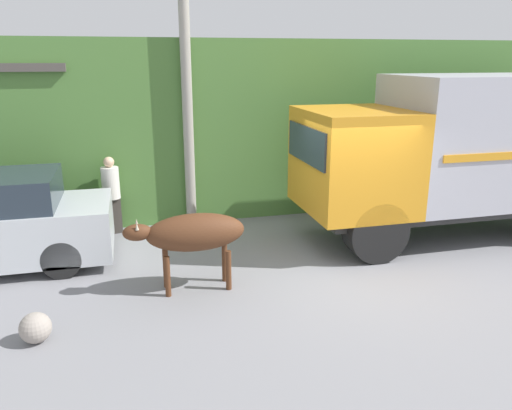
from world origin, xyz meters
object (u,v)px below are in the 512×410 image
Objects in this scene: pedestrian_on_hill at (111,192)px; brown_cow at (193,234)px; utility_pole at (187,90)px; roadside_rock at (35,328)px; cargo_truck at (462,149)px.

brown_cow is at bearing 96.55° from pedestrian_on_hill.
utility_pole reaches higher than pedestrian_on_hill.
brown_cow is at bearing 25.43° from roadside_rock.
utility_pole is at bearing 168.45° from pedestrian_on_hill.
roadside_rock is at bearing -163.64° from cargo_truck.
pedestrian_on_hill is at bearing 122.73° from brown_cow.
cargo_truck is 5.84m from brown_cow.
cargo_truck is 8.36m from roadside_rock.
roadside_rock is at bearing -121.15° from utility_pole.
pedestrian_on_hill is (-1.30, 3.11, -0.05)m from brown_cow.
pedestrian_on_hill reaches higher than roadside_rock.
cargo_truck is 3.87× the size of pedestrian_on_hill.
roadside_rock is (-2.23, -1.06, -0.74)m from brown_cow.
roadside_rock is (-0.93, -4.17, -0.69)m from pedestrian_on_hill.
utility_pole is (0.37, 3.25, 2.01)m from brown_cow.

